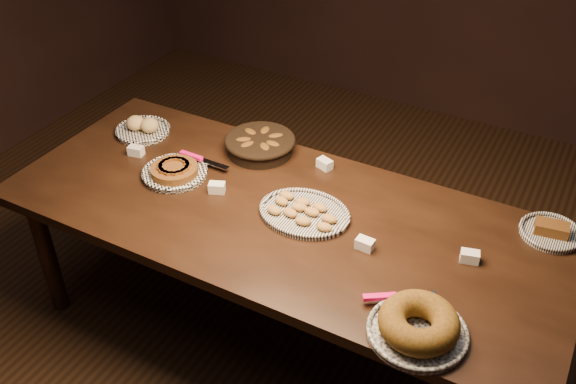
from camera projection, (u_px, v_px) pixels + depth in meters
The scene contains 9 objects.
ground at pixel (282, 332), 3.13m from camera, with size 5.00×5.00×0.00m, color black.
buffet_table at pixel (281, 225), 2.73m from camera, with size 2.40×1.00×0.75m.
apple_tart_plate at pixel (175, 171), 2.89m from camera, with size 0.35×0.30×0.06m.
madeleine_platter at pixel (304, 212), 2.66m from camera, with size 0.39×0.32×0.04m.
bundt_cake_plate at pixel (418, 325), 2.12m from camera, with size 0.40×0.38×0.11m.
croissant_basket at pixel (260, 143), 3.04m from camera, with size 0.37×0.37×0.08m.
bread_roll_plate at pixel (143, 128), 3.19m from camera, with size 0.27×0.27×0.08m.
loaf_plate at pixel (551, 231), 2.56m from camera, with size 0.25×0.25×0.06m.
tent_cards at pixel (294, 197), 2.74m from camera, with size 1.67×0.49×0.04m.
Camera 1 is at (1.04, -1.85, 2.40)m, focal length 40.00 mm.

